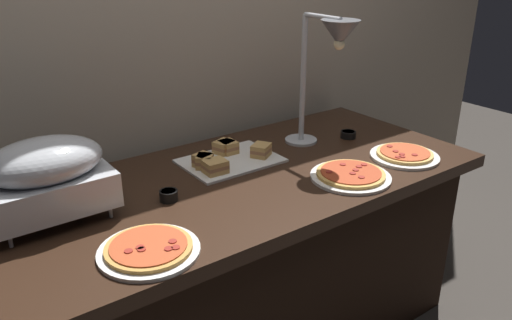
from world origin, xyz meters
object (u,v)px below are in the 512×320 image
at_px(chafing_dish, 47,175).
at_px(sandwich_platter, 227,157).
at_px(pizza_plate_center, 149,249).
at_px(heat_lamp, 332,48).
at_px(sauce_cup_near, 169,195).
at_px(pizza_plate_raised_stand, 351,175).
at_px(sauce_cup_far, 348,134).
at_px(pizza_plate_front, 405,155).

xyz_separation_m(chafing_dish, sandwich_platter, (0.69, 0.05, -0.13)).
distance_m(chafing_dish, pizza_plate_center, 0.42).
distance_m(heat_lamp, sauce_cup_near, 0.84).
relative_size(chafing_dish, sauce_cup_near, 5.96).
distance_m(pizza_plate_raised_stand, sauce_cup_far, 0.44).
distance_m(chafing_dish, pizza_plate_raised_stand, 1.05).
distance_m(pizza_plate_center, sauce_cup_near, 0.32).
height_order(pizza_plate_raised_stand, sandwich_platter, sandwich_platter).
height_order(heat_lamp, pizza_plate_front, heat_lamp).
bearing_deg(sandwich_platter, pizza_plate_center, -141.98).
relative_size(heat_lamp, pizza_plate_center, 1.92).
bearing_deg(sandwich_platter, sauce_cup_far, -7.52).
relative_size(heat_lamp, sauce_cup_far, 8.08).
height_order(chafing_dish, sauce_cup_far, chafing_dish).
bearing_deg(sauce_cup_far, pizza_plate_raised_stand, -134.38).
distance_m(pizza_plate_front, pizza_plate_center, 1.15).
height_order(heat_lamp, pizza_plate_raised_stand, heat_lamp).
relative_size(pizza_plate_front, sandwich_platter, 0.73).
xyz_separation_m(pizza_plate_raised_stand, sauce_cup_far, (0.31, 0.32, 0.00)).
relative_size(chafing_dish, heat_lamp, 0.67).
distance_m(heat_lamp, sauce_cup_far, 0.47).
relative_size(pizza_plate_center, sandwich_platter, 0.76).
bearing_deg(chafing_dish, sauce_cup_far, -1.37).
xyz_separation_m(heat_lamp, pizza_plate_center, (-0.93, -0.26, -0.42)).
relative_size(heat_lamp, pizza_plate_front, 2.00).
bearing_deg(heat_lamp, sauce_cup_near, -179.52).
relative_size(pizza_plate_raised_stand, sandwich_platter, 0.79).
xyz_separation_m(pizza_plate_front, pizza_plate_raised_stand, (-0.32, -0.01, 0.00)).
bearing_deg(pizza_plate_front, sauce_cup_far, 92.59).
distance_m(pizza_plate_center, sandwich_platter, 0.68).
height_order(pizza_plate_raised_stand, sauce_cup_near, sauce_cup_near).
xyz_separation_m(pizza_plate_center, pizza_plate_raised_stand, (0.82, 0.02, -0.00)).
distance_m(sandwich_platter, sauce_cup_far, 0.61).
relative_size(chafing_dish, pizza_plate_raised_stand, 1.24).
bearing_deg(chafing_dish, sauce_cup_near, -17.34).
relative_size(pizza_plate_raised_stand, sauce_cup_near, 4.79).
xyz_separation_m(sandwich_platter, sauce_cup_near, (-0.34, -0.16, -0.00)).
bearing_deg(pizza_plate_front, sandwich_platter, 147.99).
height_order(pizza_plate_center, sauce_cup_far, same).
relative_size(pizza_plate_front, sauce_cup_near, 4.44).
bearing_deg(heat_lamp, pizza_plate_center, -164.09).
relative_size(pizza_plate_center, pizza_plate_raised_stand, 0.97).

